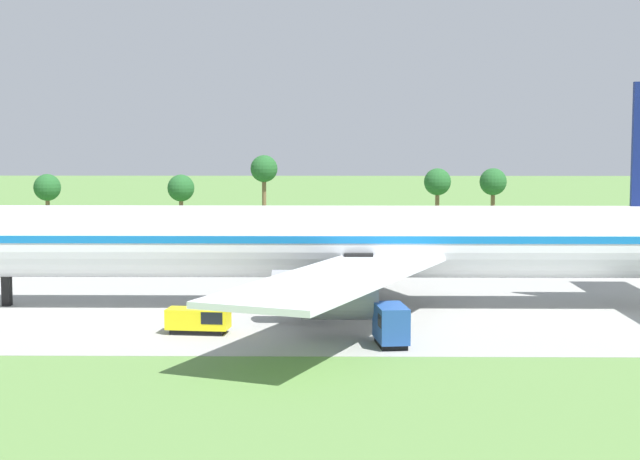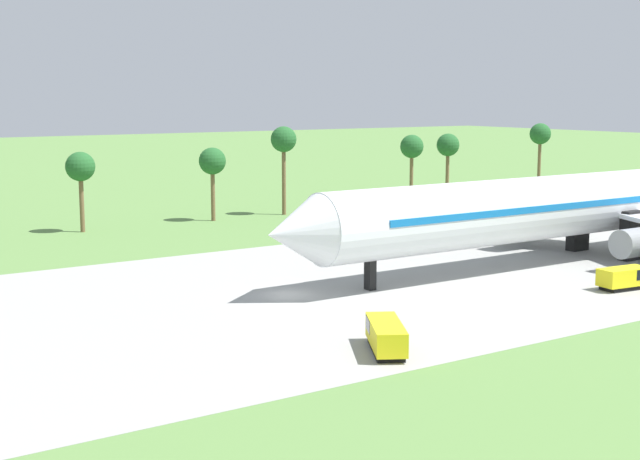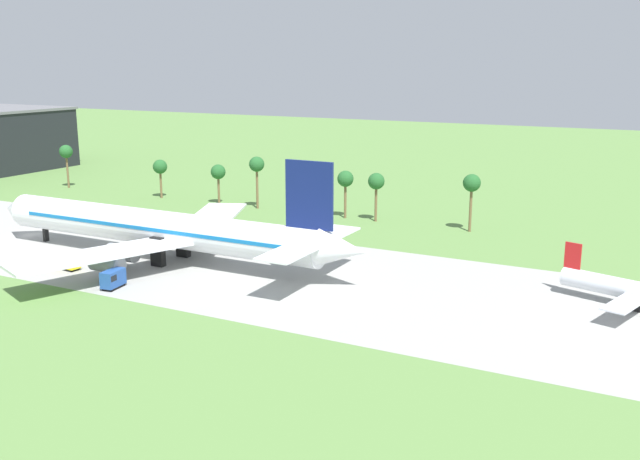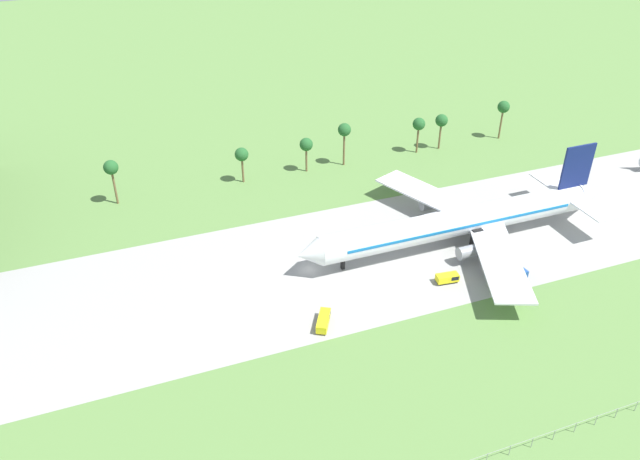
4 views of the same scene
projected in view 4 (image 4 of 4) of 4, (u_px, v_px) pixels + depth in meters
ground_plane at (309, 269)px, 133.05m from camera, size 600.00×600.00×0.00m
taxiway_strip at (309, 269)px, 133.05m from camera, size 320.00×44.00×0.02m
jet_airliner at (464, 221)px, 138.97m from camera, size 77.86×58.65×19.36m
baggage_tug at (448, 278)px, 128.75m from camera, size 4.84×2.53×1.90m
fuel_truck at (518, 273)px, 129.27m from camera, size 2.48×4.26×2.90m
catering_van at (324, 320)px, 117.47m from camera, size 4.70×6.19×1.98m
palm_tree_row at (346, 135)px, 170.70m from camera, size 116.53×3.60×12.39m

